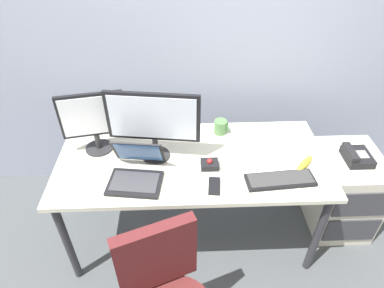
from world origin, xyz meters
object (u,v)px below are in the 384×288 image
at_px(keyboard, 280,180).
at_px(coffee_mug, 221,127).
at_px(monitor_main, 153,121).
at_px(laptop, 136,171).
at_px(banana, 304,164).
at_px(cell_phone, 214,186).
at_px(file_cabinet, 342,191).
at_px(monitor_side, 93,119).
at_px(trackball_mouse, 210,164).
at_px(desk_phone, 356,156).

height_order(keyboard, coffee_mug, coffee_mug).
xyz_separation_m(monitor_main, coffee_mug, (0.45, 0.24, -0.23)).
height_order(monitor_main, laptop, monitor_main).
distance_m(keyboard, banana, 0.22).
relative_size(monitor_main, cell_phone, 3.99).
distance_m(laptop, coffee_mug, 0.70).
bearing_deg(coffee_mug, banana, -37.54).
height_order(file_cabinet, banana, banana).
distance_m(monitor_side, laptop, 0.44).
xyz_separation_m(keyboard, cell_phone, (-0.40, -0.03, -0.01)).
bearing_deg(banana, cell_phone, -164.87).
bearing_deg(trackball_mouse, desk_phone, 8.39).
relative_size(monitor_side, cell_phone, 2.95).
bearing_deg(desk_phone, monitor_main, -178.57).
relative_size(desk_phone, trackball_mouse, 1.82).
relative_size(desk_phone, keyboard, 0.48).
bearing_deg(laptop, file_cabinet, 9.44).
distance_m(monitor_main, banana, 0.98).
relative_size(monitor_main, laptop, 1.59).
height_order(keyboard, cell_phone, keyboard).
bearing_deg(laptop, desk_phone, 8.87).
bearing_deg(monitor_side, cell_phone, -27.29).
bearing_deg(coffee_mug, trackball_mouse, -106.67).
bearing_deg(trackball_mouse, keyboard, -19.36).
bearing_deg(keyboard, monitor_main, 160.77).
height_order(cell_phone, banana, banana).
height_order(desk_phone, banana, banana).
xyz_separation_m(coffee_mug, banana, (0.49, -0.37, -0.03)).
distance_m(desk_phone, banana, 0.47).
relative_size(desk_phone, monitor_side, 0.48).
xyz_separation_m(trackball_mouse, cell_phone, (0.01, -0.17, -0.02)).
height_order(desk_phone, coffee_mug, coffee_mug).
height_order(coffee_mug, banana, coffee_mug).
bearing_deg(laptop, banana, 3.52).
bearing_deg(keyboard, desk_phone, 25.66).
xyz_separation_m(monitor_main, monitor_side, (-0.38, 0.09, -0.04)).
xyz_separation_m(desk_phone, coffee_mug, (-0.92, 0.21, 0.12)).
height_order(keyboard, trackball_mouse, trackball_mouse).
bearing_deg(monitor_main, trackball_mouse, -19.06).
distance_m(keyboard, coffee_mug, 0.59).
bearing_deg(trackball_mouse, monitor_side, 163.87).
bearing_deg(file_cabinet, cell_phone, -161.62).
bearing_deg(monitor_side, file_cabinet, -1.34).
height_order(desk_phone, laptop, laptop).
bearing_deg(keyboard, monitor_side, 162.68).
relative_size(keyboard, laptop, 1.18).
distance_m(monitor_main, coffee_mug, 0.56).
bearing_deg(coffee_mug, monitor_side, -169.68).
xyz_separation_m(desk_phone, keyboard, (-0.61, -0.29, 0.09)).
distance_m(file_cabinet, cell_phone, 1.16).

